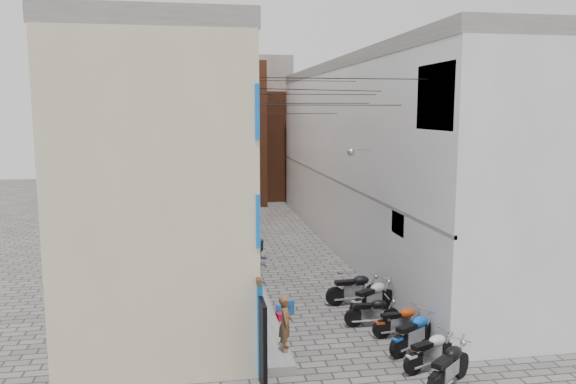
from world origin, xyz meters
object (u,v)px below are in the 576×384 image
motorcycle_a (449,364)px  water_jug_far (290,307)px  motorcycle_f (373,295)px  person_a (285,323)px  motorcycle_d (401,319)px  motorcycle_e (372,310)px  motorcycle_b (431,349)px  red_crate (282,316)px  water_jug_near (280,311)px  motorcycle_c (415,331)px  person_b (260,261)px  motorcycle_g (355,287)px

motorcycle_a → water_jug_far: size_ratio=4.20×
motorcycle_f → person_a: (-3.41, -2.92, 0.40)m
motorcycle_d → motorcycle_e: motorcycle_d is taller
motorcycle_e → motorcycle_b: bearing=14.3°
motorcycle_a → motorcycle_f: size_ratio=0.98×
motorcycle_b → red_crate: size_ratio=5.00×
water_jug_near → motorcycle_d: bearing=-32.0°
motorcycle_d → motorcycle_e: (-0.58, 0.90, -0.00)m
motorcycle_e → water_jug_far: bearing=-118.5°
motorcycle_c → water_jug_near: (-3.30, 3.10, -0.35)m
motorcycle_e → red_crate: size_ratio=4.80×
person_b → water_jug_far: 2.73m
motorcycle_a → person_b: (-3.60, 8.04, 0.54)m
motorcycle_b → water_jug_far: size_ratio=3.77×
motorcycle_c → water_jug_near: bearing=-164.2°
motorcycle_c → motorcycle_d: (0.00, 1.04, -0.07)m
motorcycle_e → person_b: (-3.02, 3.97, 0.62)m
motorcycle_c → motorcycle_d: 1.04m
motorcycle_a → motorcycle_d: (0.00, 3.17, -0.08)m
motorcycle_g → person_b: bearing=-127.4°
water_jug_near → water_jug_far: (0.36, 0.31, 0.01)m
motorcycle_c → water_jug_near: 4.54m
motorcycle_e → person_a: (-3.04, -1.84, 0.49)m
red_crate → motorcycle_d: bearing=-30.1°
motorcycle_c → person_a: person_a is taller
motorcycle_f → person_b: person_b is taller
motorcycle_c → motorcycle_g: bearing=156.9°
motorcycle_f → red_crate: size_ratio=5.69×
motorcycle_c → motorcycle_f: size_ratio=0.96×
motorcycle_c → motorcycle_e: motorcycle_c is taller
water_jug_near → red_crate: size_ratio=1.27×
motorcycle_f → water_jug_near: motorcycle_f is taller
motorcycle_d → motorcycle_b: bearing=-5.2°
water_jug_far → red_crate: bearing=-124.6°
motorcycle_e → red_crate: (-2.68, 0.99, -0.40)m
water_jug_near → red_crate: bearing=-78.9°
motorcycle_b → person_b: person_b is taller
person_b → water_jug_near: (0.30, -2.81, -0.90)m
motorcycle_d → motorcycle_g: motorcycle_g is taller
motorcycle_f → motorcycle_e: bearing=-49.6°
motorcycle_c → motorcycle_e: bearing=165.8°
water_jug_far → motorcycle_f: bearing=-8.3°
motorcycle_f → red_crate: motorcycle_f is taller
motorcycle_b → red_crate: motorcycle_b is taller
motorcycle_b → red_crate: 5.21m
motorcycle_a → red_crate: size_ratio=5.55×
motorcycle_c → red_crate: motorcycle_c is taller
motorcycle_b → motorcycle_e: bearing=168.6°
motorcycle_d → motorcycle_g: (-0.55, 2.95, 0.09)m
motorcycle_e → motorcycle_f: (0.37, 1.08, 0.09)m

